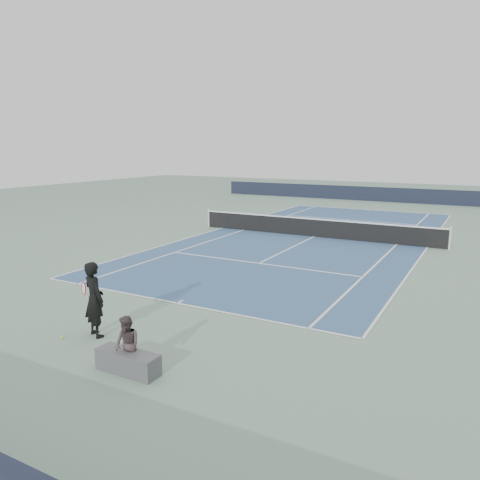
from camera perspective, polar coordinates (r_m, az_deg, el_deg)
The scene contains 7 objects.
ground at distance 24.36m, azimuth 9.01°, elevation 0.38°, with size 80.00×80.00×0.00m, color gray.
court_surface at distance 24.36m, azimuth 9.01°, elevation 0.39°, with size 10.97×23.77×0.01m, color #34537B.
tennis_net at distance 24.27m, azimuth 9.04°, elevation 1.55°, with size 12.90×0.10×1.07m.
windscreen_far at distance 41.42m, azimuth 17.44°, elevation 5.30°, with size 30.00×0.25×1.20m, color black.
tennis_player at distance 11.93m, azimuth -17.33°, elevation -6.90°, with size 0.87×0.71×1.87m.
tennis_ball at distance 12.31m, azimuth -20.83°, elevation -11.04°, with size 0.06×0.06×0.06m, color #C7D82C.
spectator_bench at distance 10.07m, azimuth -13.55°, elevation -13.25°, with size 1.47×0.79×1.20m.
Camera 1 is at (7.94, -22.58, 4.55)m, focal length 35.00 mm.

